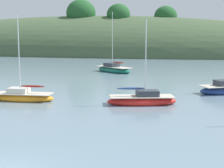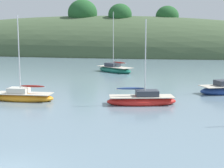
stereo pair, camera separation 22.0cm
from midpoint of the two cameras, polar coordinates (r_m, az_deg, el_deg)
The scene contains 4 objects.
far_shoreline_hill at distance 105.24m, azimuth -4.05°, elevation 5.08°, with size 150.00×36.00×27.30m.
sailboat_black_sloop at distance 32.70m, azimuth -14.35°, elevation -2.03°, with size 5.90×2.48×7.95m.
sailboat_navy_dinghy at distance 55.06m, azimuth 0.54°, elevation 2.44°, with size 7.29×6.21×9.78m.
sailboat_red_portside at distance 30.09m, azimuth 5.19°, elevation -2.67°, with size 6.39×3.72×7.55m.
Camera 2 is at (8.32, -12.40, 6.12)m, focal length 55.10 mm.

